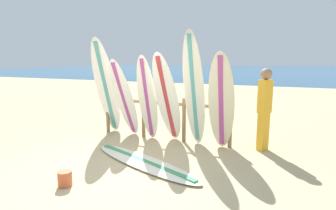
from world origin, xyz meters
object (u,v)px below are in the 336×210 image
(surfboard_leaning_left, at_px, (124,99))
(sand_bucket, at_px, (65,179))
(surfboard_rack, at_px, (163,113))
(surfboard_leaning_right, at_px, (221,102))
(surfboard_leaning_center, at_px, (167,99))
(surfboard_lying_on_sand, at_px, (143,162))
(surfboard_leaning_center_left, at_px, (147,99))
(beachgoer_standing, at_px, (264,106))
(surfboard_leaning_far_left, at_px, (106,88))
(surfboard_leaning_center_right, at_px, (194,90))

(surfboard_leaning_left, distance_m, sand_bucket, 2.85)
(surfboard_rack, xyz_separation_m, surfboard_leaning_right, (1.47, -0.28, 0.39))
(surfboard_leaning_right, distance_m, sand_bucket, 3.32)
(sand_bucket, bearing_deg, surfboard_leaning_center, 77.45)
(surfboard_rack, height_order, surfboard_leaning_right, surfboard_leaning_right)
(surfboard_leaning_center, height_order, surfboard_lying_on_sand, surfboard_leaning_center)
(sand_bucket, bearing_deg, surfboard_lying_on_sand, 62.82)
(surfboard_lying_on_sand, bearing_deg, surfboard_rack, 101.59)
(surfboard_leaning_center_left, height_order, beachgoer_standing, surfboard_leaning_center_left)
(sand_bucket, bearing_deg, surfboard_leaning_far_left, 112.90)
(surfboard_lying_on_sand, xyz_separation_m, beachgoer_standing, (1.97, 1.74, 0.93))
(surfboard_leaning_center_left, height_order, surfboard_leaning_right, surfboard_leaning_right)
(surfboard_rack, bearing_deg, beachgoer_standing, 3.09)
(surfboard_lying_on_sand, height_order, beachgoer_standing, beachgoer_standing)
(surfboard_leaning_center_right, bearing_deg, surfboard_leaning_center_left, -179.29)
(surfboard_leaning_far_left, height_order, surfboard_leaning_center_left, surfboard_leaning_far_left)
(surfboard_leaning_left, height_order, surfboard_lying_on_sand, surfboard_leaning_left)
(surfboard_leaning_center_left, xyz_separation_m, sand_bucket, (-0.06, -2.63, -0.91))
(surfboard_rack, relative_size, surfboard_leaning_left, 1.70)
(surfboard_leaning_center_right, bearing_deg, surfboard_leaning_center, -175.56)
(surfboard_leaning_center_left, bearing_deg, surfboard_leaning_center_right, 0.71)
(surfboard_leaning_center, relative_size, surfboard_lying_on_sand, 0.76)
(sand_bucket, bearing_deg, beachgoer_standing, 48.98)
(surfboard_leaning_right, bearing_deg, surfboard_lying_on_sand, -130.49)
(surfboard_lying_on_sand, bearing_deg, surfboard_leaning_right, 49.51)
(surfboard_leaning_center_right, xyz_separation_m, beachgoer_standing, (1.44, 0.39, -0.31))
(surfboard_leaning_center, distance_m, surfboard_leaning_center_right, 0.66)
(beachgoer_standing, bearing_deg, surfboard_lying_on_sand, -138.60)
(surfboard_leaning_center, relative_size, surfboard_leaning_right, 1.00)
(surfboard_lying_on_sand, relative_size, sand_bucket, 11.80)
(surfboard_leaning_center_left, distance_m, surfboard_leaning_right, 1.75)
(surfboard_leaning_left, bearing_deg, surfboard_leaning_center_left, -1.78)
(surfboard_leaning_far_left, bearing_deg, surfboard_leaning_right, -0.30)
(surfboard_leaning_center_right, height_order, surfboard_leaning_right, surfboard_leaning_center_right)
(surfboard_leaning_right, bearing_deg, surfboard_leaning_left, 179.56)
(beachgoer_standing, bearing_deg, surfboard_leaning_left, -173.19)
(surfboard_lying_on_sand, relative_size, beachgoer_standing, 1.59)
(surfboard_leaning_center_right, relative_size, surfboard_leaning_right, 1.21)
(surfboard_leaning_center_left, bearing_deg, surfboard_lying_on_sand, -65.53)
(surfboard_rack, bearing_deg, surfboard_leaning_center_left, -134.54)
(surfboard_leaning_center_left, height_order, surfboard_leaning_center_right, surfboard_leaning_center_right)
(surfboard_leaning_center, bearing_deg, surfboard_leaning_center_left, 176.27)
(surfboard_rack, xyz_separation_m, surfboard_leaning_center_left, (-0.28, -0.28, 0.36))
(surfboard_lying_on_sand, height_order, sand_bucket, sand_bucket)
(surfboard_rack, xyz_separation_m, surfboard_leaning_left, (-0.92, -0.26, 0.31))
(surfboard_leaning_far_left, distance_m, beachgoer_standing, 3.78)
(surfboard_leaning_far_left, distance_m, surfboard_leaning_right, 2.93)
(surfboard_rack, height_order, surfboard_leaning_center_left, surfboard_leaning_center_left)
(surfboard_leaning_center_left, height_order, surfboard_lying_on_sand, surfboard_leaning_center_left)
(surfboard_leaning_center_left, relative_size, surfboard_leaning_center, 0.97)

